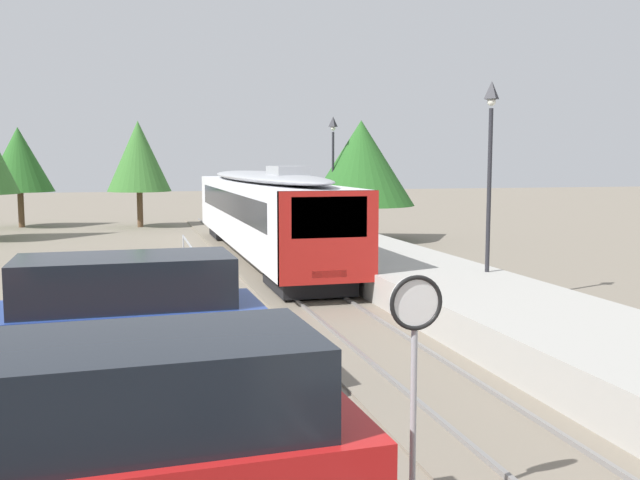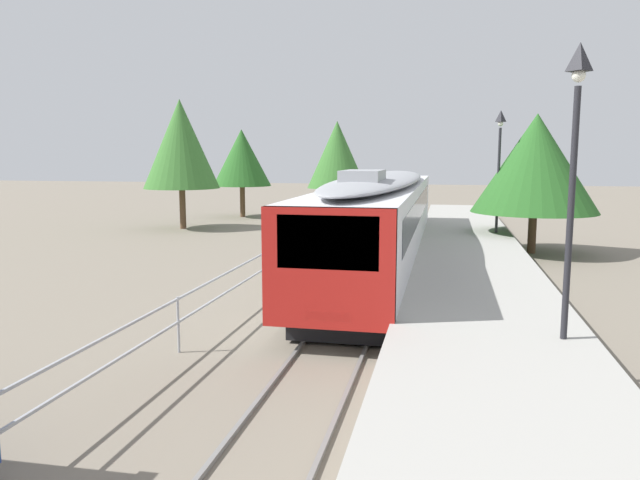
{
  "view_description": "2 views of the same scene",
  "coord_description": "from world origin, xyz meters",
  "px_view_note": "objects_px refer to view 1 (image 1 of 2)",
  "views": [
    {
      "loc": [
        -5.17,
        2.83,
        4.01
      ],
      "look_at": [
        0.0,
        22.1,
        1.8
      ],
      "focal_mm": 39.53,
      "sensor_mm": 36.0,
      "label": 1
    },
    {
      "loc": [
        2.35,
        9.26,
        4.27
      ],
      "look_at": [
        -1.0,
        25.1,
        2.0
      ],
      "focal_mm": 33.55,
      "sensor_mm": 36.0,
      "label": 2
    }
  ],
  "objects_px": {
    "platform_lamp_mid_platform": "(490,140)",
    "platform_lamp_far_end": "(333,150)",
    "parked_van_red": "(97,480)",
    "speed_limit_sign": "(415,337)",
    "parked_van_blue": "(113,331)",
    "commuter_train": "(261,207)"
  },
  "relations": [
    {
      "from": "parked_van_red",
      "to": "parked_van_blue",
      "type": "height_order",
      "value": "same"
    },
    {
      "from": "platform_lamp_far_end",
      "to": "parked_van_red",
      "type": "bearing_deg",
      "value": -109.99
    },
    {
      "from": "platform_lamp_mid_platform",
      "to": "parked_van_blue",
      "type": "bearing_deg",
      "value": -148.08
    },
    {
      "from": "platform_lamp_far_end",
      "to": "speed_limit_sign",
      "type": "height_order",
      "value": "platform_lamp_far_end"
    },
    {
      "from": "parked_van_red",
      "to": "platform_lamp_mid_platform",
      "type": "bearing_deg",
      "value": 49.56
    },
    {
      "from": "platform_lamp_far_end",
      "to": "parked_van_blue",
      "type": "relative_size",
      "value": 1.08
    },
    {
      "from": "platform_lamp_far_end",
      "to": "speed_limit_sign",
      "type": "distance_m",
      "value": 27.8
    },
    {
      "from": "commuter_train",
      "to": "parked_van_blue",
      "type": "relative_size",
      "value": 4.24
    },
    {
      "from": "platform_lamp_mid_platform",
      "to": "speed_limit_sign",
      "type": "height_order",
      "value": "platform_lamp_mid_platform"
    },
    {
      "from": "platform_lamp_mid_platform",
      "to": "speed_limit_sign",
      "type": "bearing_deg",
      "value": -121.81
    },
    {
      "from": "commuter_train",
      "to": "parked_van_red",
      "type": "bearing_deg",
      "value": -103.77
    },
    {
      "from": "speed_limit_sign",
      "to": "platform_lamp_mid_platform",
      "type": "bearing_deg",
      "value": 58.19
    },
    {
      "from": "platform_lamp_mid_platform",
      "to": "speed_limit_sign",
      "type": "distance_m",
      "value": 13.13
    },
    {
      "from": "parked_van_red",
      "to": "speed_limit_sign",
      "type": "bearing_deg",
      "value": 15.01
    },
    {
      "from": "commuter_train",
      "to": "platform_lamp_far_end",
      "type": "height_order",
      "value": "platform_lamp_far_end"
    },
    {
      "from": "parked_van_red",
      "to": "parked_van_blue",
      "type": "relative_size",
      "value": 1.01
    },
    {
      "from": "speed_limit_sign",
      "to": "parked_van_blue",
      "type": "height_order",
      "value": "speed_limit_sign"
    },
    {
      "from": "parked_van_blue",
      "to": "parked_van_red",
      "type": "bearing_deg",
      "value": -90.0
    },
    {
      "from": "commuter_train",
      "to": "parked_van_blue",
      "type": "distance_m",
      "value": 17.88
    },
    {
      "from": "platform_lamp_mid_platform",
      "to": "parked_van_blue",
      "type": "relative_size",
      "value": 1.08
    },
    {
      "from": "speed_limit_sign",
      "to": "parked_van_blue",
      "type": "relative_size",
      "value": 0.57
    },
    {
      "from": "platform_lamp_mid_platform",
      "to": "platform_lamp_far_end",
      "type": "height_order",
      "value": "same"
    }
  ]
}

